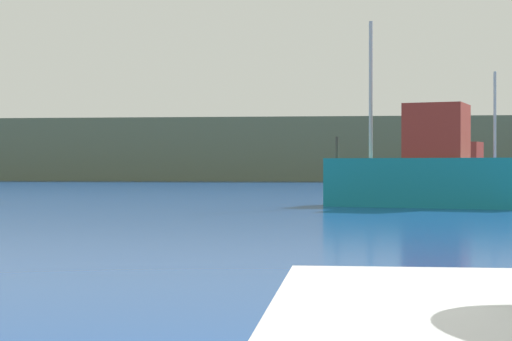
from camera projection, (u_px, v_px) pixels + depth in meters
name	position (u px, v px, depth m)	size (l,w,h in m)	color
hillside_backdrop	(350.00, 150.00, 75.84)	(140.00, 11.30, 5.17)	#5B664C
fishing_boat_teal	(431.00, 171.00, 27.41)	(6.51, 3.75, 5.82)	teal
fishing_boat_blue	(455.00, 178.00, 37.91)	(5.97, 3.75, 5.19)	blue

